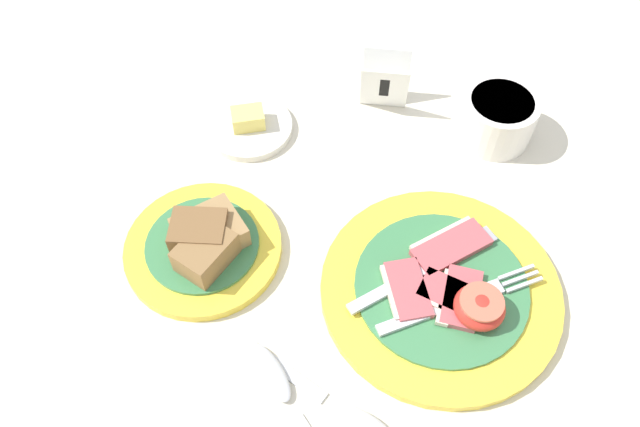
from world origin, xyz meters
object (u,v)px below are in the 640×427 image
object	(u,v)px
teaspoon_near_cup	(284,395)
teaspoon_by_saucer	(345,412)
sugar_cup	(498,117)
number_card	(385,82)
breakfast_plate	(443,290)
butter_dish	(249,126)
bread_plate	(204,244)

from	to	relation	value
teaspoon_near_cup	teaspoon_by_saucer	bearing A→B (deg)	-138.74
sugar_cup	number_card	world-z (taller)	number_card
teaspoon_by_saucer	teaspoon_near_cup	size ratio (longest dim) A/B	0.99
teaspoon_by_saucer	teaspoon_near_cup	world-z (taller)	same
breakfast_plate	butter_dish	xyz separation A→B (m)	(-0.22, 0.23, -0.00)
number_card	teaspoon_by_saucer	bearing A→B (deg)	-91.25
sugar_cup	butter_dish	bearing A→B (deg)	179.33
bread_plate	butter_dish	size ratio (longest dim) A/B	1.57
teaspoon_near_cup	sugar_cup	bearing A→B (deg)	-69.96
sugar_cup	teaspoon_near_cup	size ratio (longest dim) A/B	0.54
number_card	butter_dish	bearing A→B (deg)	-157.80
sugar_cup	number_card	distance (m)	0.15
breakfast_plate	butter_dish	bearing A→B (deg)	133.85
breakfast_plate	bread_plate	bearing A→B (deg)	169.25
sugar_cup	teaspoon_near_cup	distance (m)	0.42
number_card	teaspoon_by_saucer	size ratio (longest dim) A/B	0.44
bread_plate	teaspoon_near_cup	world-z (taller)	bread_plate
butter_dish	number_card	bearing A→B (deg)	16.06
breakfast_plate	number_card	xyz separation A→B (m)	(-0.05, 0.28, 0.03)
butter_dish	teaspoon_by_saucer	size ratio (longest dim) A/B	0.65
breakfast_plate	bread_plate	distance (m)	0.26
teaspoon_near_cup	number_card	bearing A→B (deg)	-49.72
butter_dish	breakfast_plate	bearing A→B (deg)	-46.15
teaspoon_by_saucer	number_card	bearing A→B (deg)	117.92
bread_plate	number_card	world-z (taller)	number_card
breakfast_plate	teaspoon_by_saucer	world-z (taller)	breakfast_plate
number_card	breakfast_plate	bearing A→B (deg)	-73.55
bread_plate	teaspoon_by_saucer	size ratio (longest dim) A/B	1.03
butter_dish	teaspoon_by_saucer	world-z (taller)	butter_dish
bread_plate	teaspoon_by_saucer	bearing A→B (deg)	-49.28
teaspoon_by_saucer	teaspoon_near_cup	xyz separation A→B (m)	(-0.06, 0.02, 0.00)
butter_dish	teaspoon_by_saucer	distance (m)	0.38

